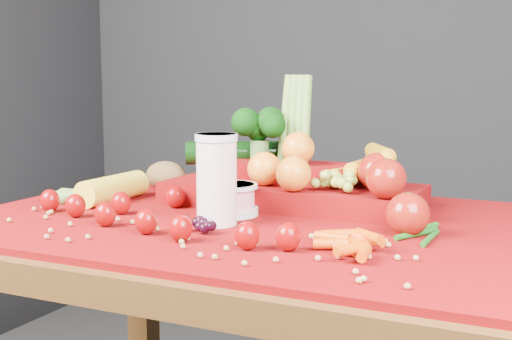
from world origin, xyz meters
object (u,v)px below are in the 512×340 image
at_px(yogurt_bowl, 229,198).
at_px(produce_mound, 302,177).
at_px(milk_glass, 217,176).
at_px(table, 251,273).

relative_size(yogurt_bowl, produce_mound, 0.18).
distance_m(milk_glass, produce_mound, 0.25).
height_order(table, produce_mound, produce_mound).
relative_size(table, produce_mound, 1.83).
height_order(milk_glass, yogurt_bowl, milk_glass).
xyz_separation_m(table, produce_mound, (0.04, 0.16, 0.17)).
distance_m(table, yogurt_bowl, 0.15).
relative_size(table, yogurt_bowl, 9.95).
height_order(milk_glass, produce_mound, produce_mound).
bearing_deg(milk_glass, produce_mound, 74.17).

